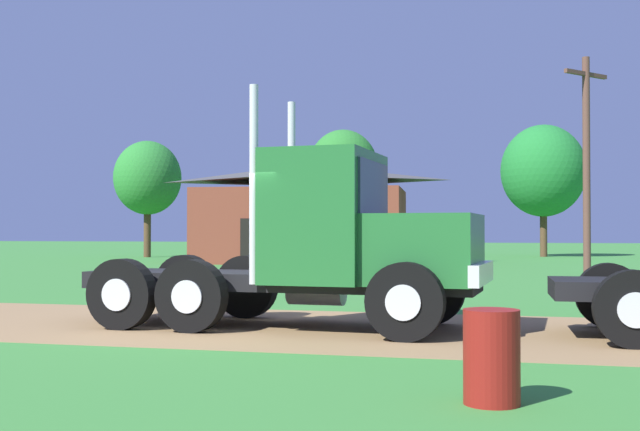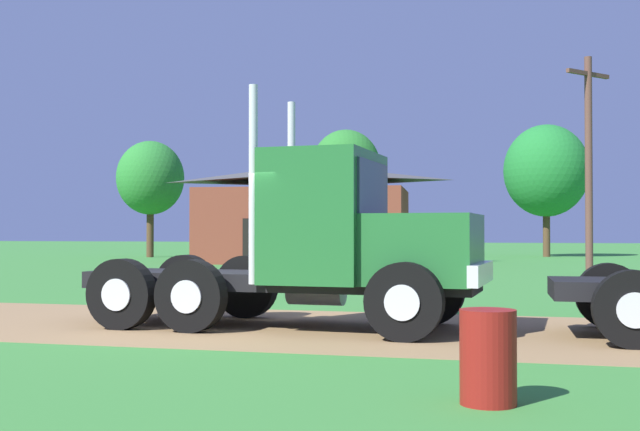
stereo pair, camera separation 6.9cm
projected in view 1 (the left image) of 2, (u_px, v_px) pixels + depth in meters
ground_plane at (225, 325)px, 13.46m from camera, size 200.00×200.00×0.00m
dirt_track at (225, 325)px, 13.46m from camera, size 120.00×5.43×0.01m
truck_foreground_white at (329, 247)px, 13.03m from camera, size 6.81×2.89×3.90m
steel_barrel at (492, 357)px, 7.33m from camera, size 0.52×0.52×0.87m
shed_building at (303, 215)px, 40.71m from camera, size 11.23×8.09×5.01m
utility_pole_near at (586, 159)px, 28.05m from camera, size 1.57×1.74×7.75m
tree_left at (148, 178)px, 48.94m from camera, size 4.13×4.13×7.15m
tree_mid at (343, 168)px, 54.19m from camera, size 4.75×4.75×8.51m
tree_right at (543, 171)px, 49.79m from camera, size 5.24×5.24×8.26m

